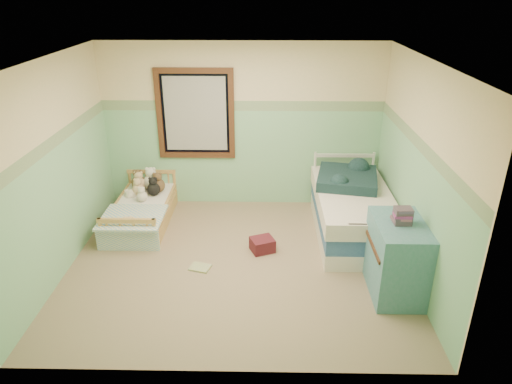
{
  "coord_description": "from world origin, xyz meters",
  "views": [
    {
      "loc": [
        0.33,
        -4.96,
        3.24
      ],
      "look_at": [
        0.23,
        0.35,
        0.83
      ],
      "focal_mm": 32.46,
      "sensor_mm": 36.0,
      "label": 1
    }
  ],
  "objects_px": {
    "red_pillow": "(262,245)",
    "toddler_bed_frame": "(143,216)",
    "floor_book": "(200,267)",
    "plush_floor_cream": "(133,206)",
    "dresser": "(396,258)",
    "twin_bed_frame": "(351,227)",
    "plush_floor_tan": "(131,232)"
  },
  "relations": [
    {
      "from": "plush_floor_tan",
      "to": "twin_bed_frame",
      "type": "distance_m",
      "value": 3.05
    },
    {
      "from": "twin_bed_frame",
      "to": "floor_book",
      "type": "height_order",
      "value": "twin_bed_frame"
    },
    {
      "from": "plush_floor_tan",
      "to": "red_pillow",
      "type": "relative_size",
      "value": 0.85
    },
    {
      "from": "plush_floor_cream",
      "to": "twin_bed_frame",
      "type": "height_order",
      "value": "plush_floor_cream"
    },
    {
      "from": "toddler_bed_frame",
      "to": "floor_book",
      "type": "distance_m",
      "value": 1.55
    },
    {
      "from": "plush_floor_tan",
      "to": "floor_book",
      "type": "distance_m",
      "value": 1.23
    },
    {
      "from": "plush_floor_cream",
      "to": "floor_book",
      "type": "height_order",
      "value": "plush_floor_cream"
    },
    {
      "from": "toddler_bed_frame",
      "to": "floor_book",
      "type": "xyz_separation_m",
      "value": [
        1.0,
        -1.19,
        -0.09
      ]
    },
    {
      "from": "twin_bed_frame",
      "to": "red_pillow",
      "type": "distance_m",
      "value": 1.32
    },
    {
      "from": "plush_floor_cream",
      "to": "dresser",
      "type": "height_order",
      "value": "dresser"
    },
    {
      "from": "toddler_bed_frame",
      "to": "red_pillow",
      "type": "distance_m",
      "value": 1.92
    },
    {
      "from": "plush_floor_cream",
      "to": "red_pillow",
      "type": "bearing_deg",
      "value": -26.95
    },
    {
      "from": "twin_bed_frame",
      "to": "red_pillow",
      "type": "relative_size",
      "value": 6.55
    },
    {
      "from": "twin_bed_frame",
      "to": "floor_book",
      "type": "distance_m",
      "value": 2.19
    },
    {
      "from": "plush_floor_cream",
      "to": "floor_book",
      "type": "distance_m",
      "value": 1.88
    },
    {
      "from": "plush_floor_cream",
      "to": "twin_bed_frame",
      "type": "bearing_deg",
      "value": -9.64
    },
    {
      "from": "plush_floor_cream",
      "to": "red_pillow",
      "type": "height_order",
      "value": "plush_floor_cream"
    },
    {
      "from": "plush_floor_cream",
      "to": "red_pillow",
      "type": "xyz_separation_m",
      "value": [
        1.98,
        -1.01,
        -0.05
      ]
    },
    {
      "from": "plush_floor_tan",
      "to": "dresser",
      "type": "bearing_deg",
      "value": -17.89
    },
    {
      "from": "toddler_bed_frame",
      "to": "floor_book",
      "type": "relative_size",
      "value": 6.28
    },
    {
      "from": "dresser",
      "to": "floor_book",
      "type": "relative_size",
      "value": 3.55
    },
    {
      "from": "dresser",
      "to": "floor_book",
      "type": "height_order",
      "value": "dresser"
    },
    {
      "from": "plush_floor_cream",
      "to": "plush_floor_tan",
      "type": "bearing_deg",
      "value": -77.05
    },
    {
      "from": "plush_floor_cream",
      "to": "twin_bed_frame",
      "type": "distance_m",
      "value": 3.26
    },
    {
      "from": "toddler_bed_frame",
      "to": "floor_book",
      "type": "height_order",
      "value": "toddler_bed_frame"
    },
    {
      "from": "red_pillow",
      "to": "toddler_bed_frame",
      "type": "bearing_deg",
      "value": 156.85
    },
    {
      "from": "plush_floor_tan",
      "to": "floor_book",
      "type": "bearing_deg",
      "value": -32.82
    },
    {
      "from": "twin_bed_frame",
      "to": "floor_book",
      "type": "relative_size",
      "value": 7.7
    },
    {
      "from": "toddler_bed_frame",
      "to": "red_pillow",
      "type": "height_order",
      "value": "toddler_bed_frame"
    },
    {
      "from": "red_pillow",
      "to": "plush_floor_tan",
      "type": "bearing_deg",
      "value": 172.5
    },
    {
      "from": "toddler_bed_frame",
      "to": "red_pillow",
      "type": "bearing_deg",
      "value": -23.15
    },
    {
      "from": "toddler_bed_frame",
      "to": "twin_bed_frame",
      "type": "relative_size",
      "value": 0.81
    }
  ]
}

